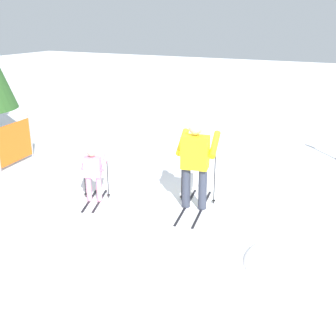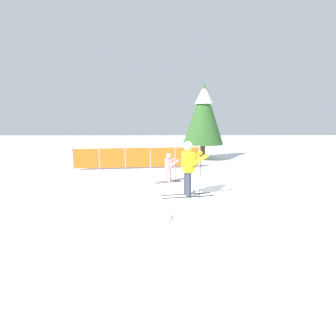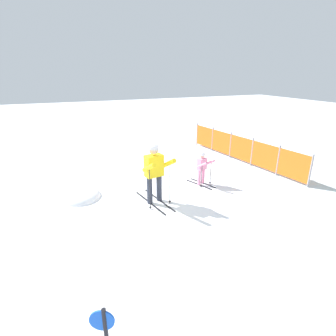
{
  "view_description": "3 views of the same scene",
  "coord_description": "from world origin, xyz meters",
  "px_view_note": "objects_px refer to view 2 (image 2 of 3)",
  "views": [
    {
      "loc": [
        -6.93,
        -3.07,
        3.51
      ],
      "look_at": [
        0.03,
        0.42,
        0.71
      ],
      "focal_mm": 45.0,
      "sensor_mm": 36.0,
      "label": 1
    },
    {
      "loc": [
        -0.73,
        -8.49,
        2.53
      ],
      "look_at": [
        -0.68,
        0.7,
        0.77
      ],
      "focal_mm": 28.0,
      "sensor_mm": 36.0,
      "label": 2
    },
    {
      "loc": [
        6.55,
        -2.53,
        3.64
      ],
      "look_at": [
        -0.67,
        0.51,
        0.76
      ],
      "focal_mm": 28.0,
      "sensor_mm": 36.0,
      "label": 3
    }
  ],
  "objects_px": {
    "skier_child": "(169,165)",
    "safety_fence": "(138,157)",
    "conifer_far": "(204,113)",
    "skier_adult": "(189,163)"
  },
  "relations": [
    {
      "from": "safety_fence",
      "to": "conifer_far",
      "type": "xyz_separation_m",
      "value": [
        3.66,
        2.99,
        2.22
      ]
    },
    {
      "from": "skier_child",
      "to": "safety_fence",
      "type": "relative_size",
      "value": 0.18
    },
    {
      "from": "skier_adult",
      "to": "skier_child",
      "type": "height_order",
      "value": "skier_adult"
    },
    {
      "from": "skier_child",
      "to": "safety_fence",
      "type": "height_order",
      "value": "skier_child"
    },
    {
      "from": "skier_child",
      "to": "conifer_far",
      "type": "height_order",
      "value": "conifer_far"
    },
    {
      "from": "safety_fence",
      "to": "conifer_far",
      "type": "relative_size",
      "value": 1.39
    },
    {
      "from": "skier_child",
      "to": "conifer_far",
      "type": "xyz_separation_m",
      "value": [
        2.13,
        5.76,
        2.12
      ]
    },
    {
      "from": "safety_fence",
      "to": "conifer_far",
      "type": "distance_m",
      "value": 5.22
    },
    {
      "from": "skier_adult",
      "to": "skier_child",
      "type": "xyz_separation_m",
      "value": [
        -0.62,
        1.92,
        -0.4
      ]
    },
    {
      "from": "skier_adult",
      "to": "safety_fence",
      "type": "height_order",
      "value": "skier_adult"
    }
  ]
}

